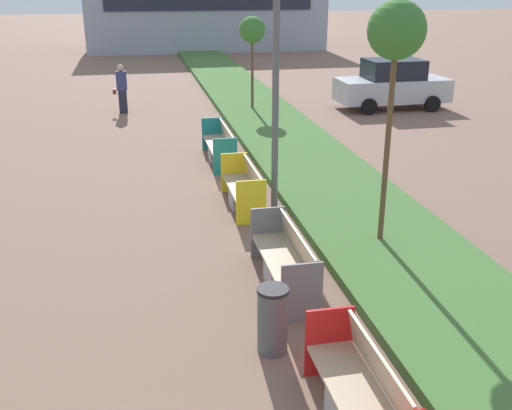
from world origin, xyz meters
name	(u,v)px	position (x,y,z in m)	size (l,w,h in m)	color
planter_grass_strip	(326,180)	(3.20, 12.00, 0.09)	(2.80, 120.00, 0.18)	#426B33
building_backdrop	(204,3)	(4.00, 42.85, 3.02)	(16.06, 7.16, 6.05)	#939EAD
bench_red_frame	(359,397)	(0.94, 3.82, 0.36)	(0.65, 1.96, 0.94)	#9E9B96
bench_grey_frame	(285,265)	(0.94, 7.16, 0.37)	(0.65, 2.29, 0.94)	#9E9B96
bench_yellow_frame	(244,191)	(0.94, 10.84, 0.37)	(0.65, 2.07, 0.94)	#9E9B96
bench_teal_frame	(220,147)	(0.94, 14.44, 0.38)	(0.65, 2.46, 0.94)	#9E9B96
litter_bin	(273,320)	(0.32, 5.41, 0.48)	(0.42, 0.42, 0.95)	#4C4F51
sapling_tree_near	(396,35)	(3.04, 8.26, 3.84)	(0.98, 0.98, 4.41)	brown
sapling_tree_far	(252,31)	(3.04, 20.48, 2.93)	(0.94, 0.94, 3.45)	brown
pedestrian_walking	(122,89)	(-1.69, 21.34, 0.91)	(0.53, 0.24, 1.78)	#232633
parked_car_distant	(392,85)	(8.41, 20.13, 0.91)	(4.21, 2.00, 1.86)	#B7BABF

